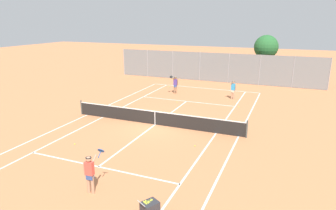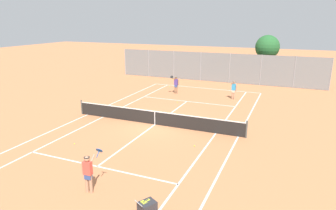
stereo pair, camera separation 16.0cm
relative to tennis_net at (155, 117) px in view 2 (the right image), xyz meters
name	(u,v)px [view 2 (the right image)]	position (x,y,z in m)	size (l,w,h in m)	color
ground_plane	(155,125)	(0.00, 0.00, -0.51)	(120.00, 120.00, 0.00)	#CC7A4C
court_line_markings	(155,125)	(0.00, 0.00, -0.51)	(11.10, 23.90, 0.01)	silver
tennis_net	(155,117)	(0.00, 0.00, 0.00)	(12.00, 0.10, 1.07)	#474C47
ball_cart	(147,210)	(4.07, -9.19, 0.02)	(0.71, 0.77, 0.96)	#2D2D33
player_near_side	(88,172)	(1.04, -8.36, 0.42)	(0.62, 0.77, 1.77)	tan
player_far_left	(176,84)	(-1.90, 8.66, 0.42)	(0.62, 0.77, 1.77)	#936B4C
player_far_right	(234,89)	(3.50, 8.64, 0.40)	(0.49, 0.47, 1.60)	tan
loose_tennis_ball_0	(74,144)	(-2.77, -4.71, -0.48)	(0.07, 0.07, 0.07)	#D1DB33
loose_tennis_ball_1	(177,102)	(-0.61, 5.70, -0.48)	(0.07, 0.07, 0.07)	#D1DB33
loose_tennis_ball_2	(239,107)	(4.44, 6.30, -0.48)	(0.07, 0.07, 0.07)	#D1DB33
loose_tennis_ball_3	(170,86)	(-3.60, 11.18, -0.48)	(0.07, 0.07, 0.07)	#D1DB33
loose_tennis_ball_4	(194,146)	(3.52, -2.37, -0.48)	(0.07, 0.07, 0.07)	#D1DB33
back_fence	(215,67)	(0.00, 15.63, 1.11)	(23.11, 0.08, 3.23)	gray
tree_behind_left	(267,48)	(5.10, 18.31, 3.21)	(2.65, 2.65, 5.12)	brown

